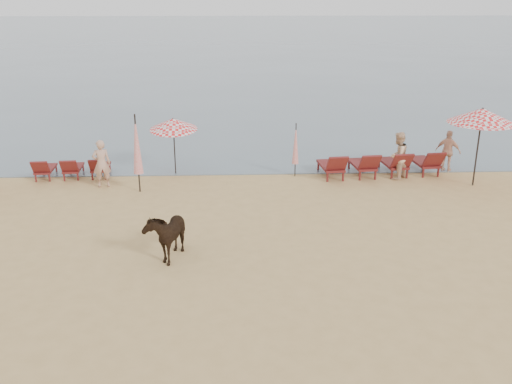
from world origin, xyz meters
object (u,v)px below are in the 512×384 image
Objects in this scene: umbrella_open_left_b at (173,124)px; umbrella_closed_left at (137,145)px; lounger_cluster_left at (72,168)px; beachgoer_right_a at (398,156)px; umbrella_closed_right at (296,144)px; cow at (167,233)px; beachgoer_left at (102,164)px; lounger_cluster_right at (380,163)px; umbrella_open_right at (482,116)px; beachgoer_right_b at (448,151)px.

umbrella_closed_left reaches higher than umbrella_open_left_b.
lounger_cluster_left is 1.53× the size of beachgoer_right_a.
umbrella_open_left_b is 4.44m from umbrella_closed_right.
cow reaches higher than lounger_cluster_left.
lounger_cluster_left is 1.73m from beachgoer_left.
beachgoer_left reaches higher than cow.
umbrella_closed_left is 5.60m from umbrella_closed_right.
umbrella_open_left_b is at bearing 170.50° from lounger_cluster_right.
beachgoer_left reaches higher than lounger_cluster_left.
beachgoer_right_a reaches higher than beachgoer_left.
umbrella_open_right is 11.41m from cow.
umbrella_closed_right reaches higher than lounger_cluster_left.
lounger_cluster_right is 9.51m from cow.
beachgoer_left is (-12.78, 0.36, -1.62)m from umbrella_open_right.
umbrella_open_right is at bearing 116.69° from beachgoer_right_a.
lounger_cluster_right is at bearing 44.89° from beachgoer_right_b.
umbrella_closed_right is at bearing 172.83° from lounger_cluster_right.
umbrella_closed_right is 6.79m from beachgoer_left.
beachgoer_right_a is (8.99, 1.03, -0.77)m from umbrella_closed_left.
umbrella_closed_left is at bearing -38.15° from beachgoer_right_a.
umbrella_closed_left is 1.59× the size of beachgoer_left.
umbrella_open_left_b is at bearing 174.61° from umbrella_closed_right.
umbrella_closed_left is 11.27m from beachgoer_right_b.
umbrella_closed_right is 1.27× the size of cow.
umbrella_closed_left reaches higher than lounger_cluster_right.
umbrella_open_right is 1.64× the size of beachgoer_left.
cow is at bearing -121.04° from umbrella_closed_right.
lounger_cluster_right is at bearing -5.01° from lounger_cluster_left.
umbrella_open_right is 1.03× the size of umbrella_closed_left.
beachgoer_right_a is at bearing -7.08° from umbrella_closed_right.
beachgoer_left is at bearing -42.04° from beachgoer_right_a.
beachgoer_left reaches higher than beachgoer_right_b.
lounger_cluster_left is 1.68× the size of beachgoer_right_b.
cow is at bearing -5.81° from beachgoer_right_a.
lounger_cluster_right is at bearing -1.43° from umbrella_closed_right.
beachgoer_right_b is at bearing 1.25° from umbrella_open_left_b.
umbrella_open_right reaches higher than beachgoer_left.
umbrella_open_left_b is 0.80× the size of umbrella_open_right.
beachgoer_left is 10.33m from beachgoer_right_a.
beachgoer_right_b is (12.42, 1.27, -0.05)m from beachgoer_left.
beachgoer_right_b reaches higher than cow.
lounger_cluster_right is 9.84m from beachgoer_left.
umbrella_closed_left reaches higher than beachgoer_right_a.
umbrella_closed_left is 1.69× the size of beachgoer_right_b.
lounger_cluster_right is 3.17m from umbrella_closed_right.
umbrella_closed_right is 5.73m from beachgoer_right_b.
lounger_cluster_left is 8.07m from umbrella_closed_right.
umbrella_closed_right is (4.37, -0.41, -0.67)m from umbrella_open_left_b.
umbrella_open_right reaches higher than umbrella_open_left_b.
lounger_cluster_left is 14.31m from umbrella_open_right.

